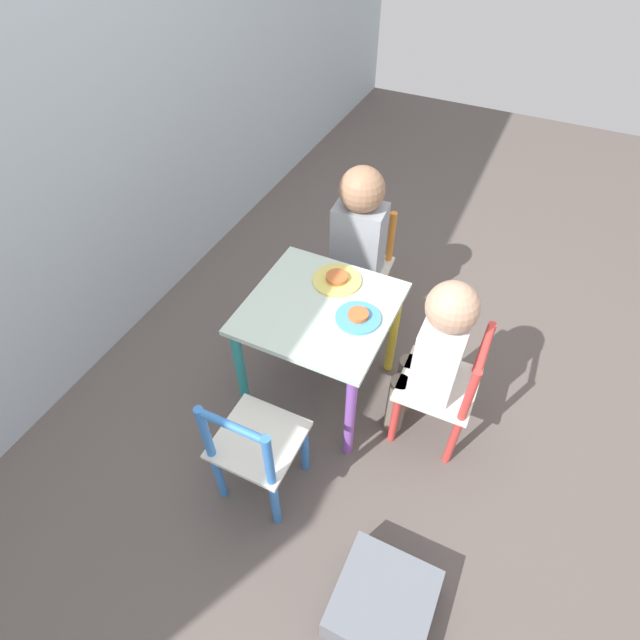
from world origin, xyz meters
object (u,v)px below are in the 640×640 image
at_px(plate_right, 337,279).
at_px(storage_bin, 383,604).
at_px(chair_red, 444,389).
at_px(chair_orange, 359,269).
at_px(chair_blue, 256,449).
at_px(child_right, 358,238).
at_px(kids_table, 320,323).
at_px(child_front, 435,351).
at_px(plate_front, 358,317).

height_order(plate_right, storage_bin, plate_right).
bearing_deg(storage_bin, chair_red, 3.71).
height_order(chair_orange, chair_blue, same).
bearing_deg(chair_orange, plate_right, -88.15).
height_order(chair_red, storage_bin, chair_red).
height_order(child_right, storage_bin, child_right).
height_order(chair_orange, chair_red, same).
distance_m(chair_blue, plate_right, 0.65).
bearing_deg(child_right, storage_bin, -67.29).
distance_m(kids_table, chair_orange, 0.49).
xyz_separation_m(chair_red, plate_right, (0.14, 0.47, 0.22)).
relative_size(child_front, storage_bin, 2.57).
relative_size(kids_table, plate_front, 3.24).
bearing_deg(child_front, chair_orange, -136.94).
height_order(kids_table, chair_red, chair_red).
distance_m(plate_front, storage_bin, 0.86).
relative_size(kids_table, child_right, 0.65).
bearing_deg(chair_blue, storage_bin, 159.91).
bearing_deg(chair_red, chair_orange, -133.21).
height_order(chair_orange, child_front, child_front).
bearing_deg(storage_bin, plate_front, 29.63).
distance_m(chair_orange, child_front, 0.67).
height_order(kids_table, plate_front, plate_front).
xyz_separation_m(kids_table, chair_blue, (-0.47, -0.00, -0.13)).
relative_size(chair_blue, child_right, 0.68).
relative_size(chair_blue, storage_bin, 1.86).
distance_m(chair_red, child_right, 0.68).
distance_m(kids_table, child_front, 0.42).
bearing_deg(chair_red, child_right, -129.61).
height_order(chair_blue, storage_bin, chair_blue).
bearing_deg(chair_orange, child_right, -90.00).
relative_size(chair_red, plate_right, 2.94).
relative_size(chair_orange, storage_bin, 1.86).
height_order(child_right, child_front, child_right).
bearing_deg(child_front, chair_blue, -41.33).
height_order(child_right, plate_right, child_right).
xyz_separation_m(chair_orange, chair_blue, (-0.95, -0.04, 0.00)).
distance_m(chair_red, plate_front, 0.40).
distance_m(kids_table, storage_bin, 0.90).
bearing_deg(child_front, plate_right, -109.05).
xyz_separation_m(chair_blue, plate_front, (0.47, -0.14, 0.22)).
bearing_deg(plate_right, storage_bin, -147.18).
bearing_deg(chair_red, plate_front, -89.67).
relative_size(chair_red, storage_bin, 1.86).
xyz_separation_m(chair_orange, plate_right, (-0.33, -0.04, 0.22)).
distance_m(chair_orange, chair_blue, 0.95).
bearing_deg(child_front, storage_bin, 8.18).
bearing_deg(kids_table, chair_blue, -179.78).
relative_size(kids_table, chair_red, 0.96).
bearing_deg(plate_right, child_right, 6.61).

